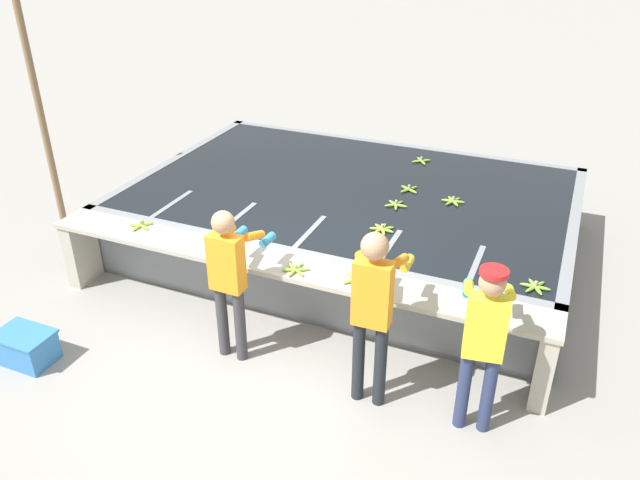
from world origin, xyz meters
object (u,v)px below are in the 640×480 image
Objects in this scene: banana_bunch_floating_1 at (382,229)px; banana_bunch_floating_2 at (453,201)px; worker_0 at (229,272)px; worker_2 at (484,335)px; banana_bunch_floating_4 at (409,189)px; worker_1 at (373,303)px; knife_0 at (225,247)px; banana_bunch_floating_5 at (396,205)px; support_post_left at (41,117)px; banana_bunch_ledge_0 at (141,225)px; banana_bunch_floating_3 at (421,161)px; banana_bunch_ledge_1 at (296,270)px; crate at (26,347)px; banana_bunch_ledge_2 at (355,279)px; banana_bunch_floating_0 at (535,287)px.

banana_bunch_floating_2 is (0.55, 1.02, 0.00)m from banana_bunch_floating_1.
worker_2 is at bearing -0.93° from worker_0.
worker_0 is at bearing -120.62° from banana_bunch_floating_2.
worker_1 is at bearing -80.27° from banana_bunch_floating_4.
banana_bunch_floating_2 is 2.80m from knife_0.
support_post_left is at bearing -169.63° from banana_bunch_floating_5.
knife_0 is at bearing -2.61° from banana_bunch_ledge_0.
banana_bunch_floating_3 is 1.01m from banana_bunch_floating_4.
knife_0 is at bearing -133.35° from banana_bunch_floating_2.
crate is at bearing -150.02° from banana_bunch_ledge_1.
worker_0 is 3.84m from support_post_left.
banana_bunch_floating_5 is 0.82× the size of knife_0.
banana_bunch_ledge_2 is at bearing -2.83° from knife_0.
banana_bunch_floating_3 is 0.44× the size of crate.
banana_bunch_floating_1 is 2.65m from banana_bunch_ledge_0.
worker_0 is 1.86m from banana_bunch_floating_1.
support_post_left reaches higher than banana_bunch_floating_4.
crate is at bearing -168.31° from worker_2.
worker_0 reaches higher than banana_bunch_ledge_0.
banana_bunch_floating_0 is 0.09× the size of support_post_left.
worker_1 is 0.53× the size of support_post_left.
banana_bunch_floating_4 is 3.23m from banana_bunch_ledge_0.
banana_bunch_ledge_2 is at bearing -85.96° from banana_bunch_floating_3.
banana_bunch_floating_1 reaches higher than knife_0.
worker_0 reaches higher than banana_bunch_floating_4.
worker_1 is 1.72m from banana_bunch_floating_1.
worker_0 is at bearing -22.25° from banana_bunch_ledge_0.
banana_bunch_ledge_2 is (0.59, 0.06, 0.00)m from banana_bunch_ledge_1.
banana_bunch_floating_1 is at bearing 2.01° from support_post_left.
banana_bunch_floating_3 is at bearing 94.04° from banana_bunch_ledge_2.
knife_0 is (-1.92, -2.03, -0.01)m from banana_bunch_floating_2.
support_post_left reaches higher than banana_bunch_ledge_0.
worker_2 is at bearing -12.25° from knife_0.
banana_bunch_ledge_0 reaches higher than banana_bunch_floating_1.
banana_bunch_floating_5 is 0.98× the size of banana_bunch_ledge_1.
worker_0 is at bearing -155.63° from banana_bunch_ledge_2.
banana_bunch_floating_0 is at bearing 8.70° from knife_0.
worker_2 reaches higher than banana_bunch_floating_1.
banana_bunch_floating_2 is at bearing 61.61° from banana_bunch_floating_1.
support_post_left is (-5.04, -1.18, 0.75)m from banana_bunch_floating_2.
banana_bunch_ledge_1 is (-1.87, 0.46, -0.09)m from worker_2.
banana_bunch_ledge_1 is 4.18m from support_post_left.
worker_0 is at bearing -22.00° from support_post_left.
banana_bunch_ledge_2 is at bearing 157.81° from worker_2.
worker_2 reaches higher than banana_bunch_ledge_0.
banana_bunch_ledge_2 is at bearing -161.20° from banana_bunch_floating_0.
banana_bunch_floating_3 and banana_bunch_floating_5 have the same top height.
knife_0 is at bearing -143.44° from banana_bunch_floating_1.
banana_bunch_ledge_0 is 1.10m from knife_0.
support_post_left is at bearing 158.19° from banana_bunch_ledge_0.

